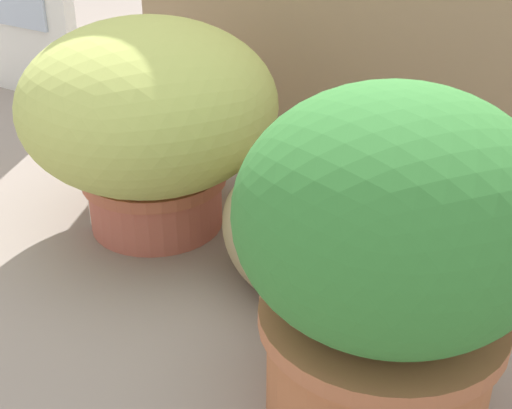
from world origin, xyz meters
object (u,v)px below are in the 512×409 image
at_px(leafy_planter, 388,257).
at_px(cat, 285,234).
at_px(grass_planter, 150,116).
at_px(mushroom_ornament_pink, 94,173).

height_order(leafy_planter, cat, leafy_planter).
distance_m(grass_planter, cat, 0.37).
bearing_deg(mushroom_ornament_pink, grass_planter, 31.84).
height_order(grass_planter, mushroom_ornament_pink, grass_planter).
height_order(leafy_planter, mushroom_ornament_pink, leafy_planter).
bearing_deg(mushroom_ornament_pink, leafy_planter, -15.07).
relative_size(grass_planter, leafy_planter, 1.05).
height_order(grass_planter, leafy_planter, leafy_planter).
distance_m(leafy_planter, cat, 0.33).
bearing_deg(grass_planter, cat, -12.31).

